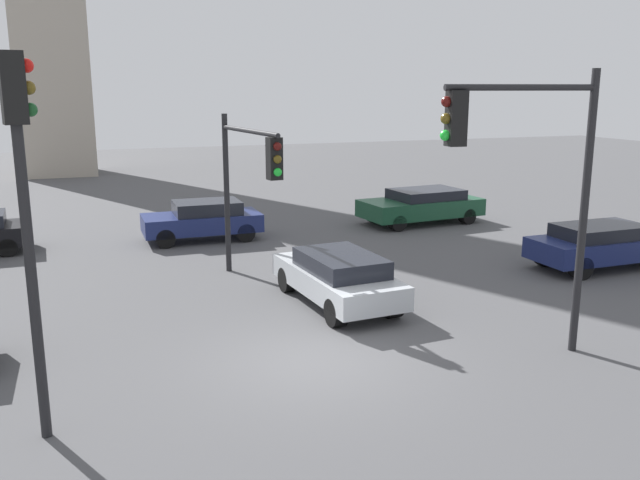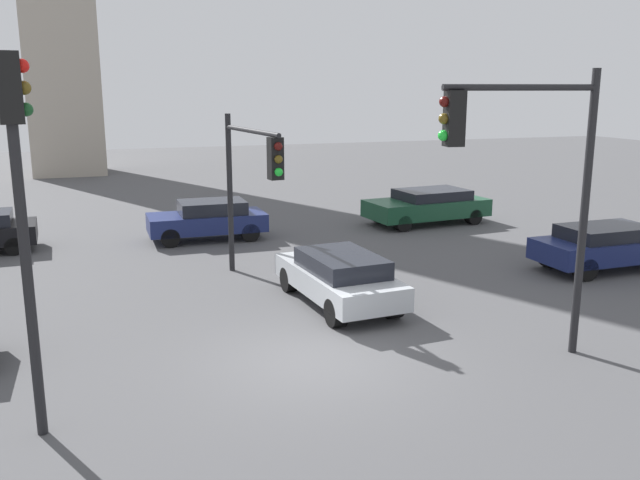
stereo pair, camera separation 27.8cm
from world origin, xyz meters
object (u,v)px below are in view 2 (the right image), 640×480
(car_2, at_px, (208,219))
(traffic_light_0, at_px, (19,180))
(traffic_light_1, at_px, (525,161))
(car_0, at_px, (610,245))
(traffic_light_2, at_px, (251,169))
(car_3, at_px, (339,277))
(car_1, at_px, (428,205))

(car_2, bearing_deg, traffic_light_0, 69.68)
(traffic_light_1, xyz_separation_m, car_0, (6.70, 4.80, -3.21))
(traffic_light_2, xyz_separation_m, car_3, (1.65, -2.13, -2.50))
(traffic_light_2, distance_m, car_0, 10.84)
(car_2, bearing_deg, car_0, 143.62)
(traffic_light_0, distance_m, car_3, 8.65)
(car_0, distance_m, car_2, 13.17)
(car_0, height_order, car_2, car_2)
(traffic_light_0, height_order, car_1, traffic_light_0)
(car_1, bearing_deg, car_3, 45.27)
(traffic_light_0, bearing_deg, car_1, 32.86)
(traffic_light_1, xyz_separation_m, traffic_light_2, (-3.73, 6.43, -0.72))
(traffic_light_0, height_order, car_2, traffic_light_0)
(traffic_light_1, relative_size, traffic_light_2, 1.23)
(traffic_light_1, bearing_deg, car_2, -66.34)
(traffic_light_0, xyz_separation_m, car_2, (4.87, 12.86, -3.25))
(car_2, height_order, car_3, car_2)
(traffic_light_2, distance_m, car_2, 6.73)
(car_1, bearing_deg, car_0, 97.81)
(traffic_light_1, height_order, car_1, traffic_light_1)
(traffic_light_0, bearing_deg, car_3, 23.35)
(car_2, relative_size, car_3, 0.92)
(traffic_light_0, xyz_separation_m, car_1, (13.59, 12.89, -3.26))
(car_1, xyz_separation_m, car_3, (-6.95, -8.41, -0.02))
(traffic_light_2, bearing_deg, car_1, 120.35)
(car_0, height_order, car_3, car_0)
(car_0, xyz_separation_m, car_3, (-8.77, -0.50, -0.01))
(traffic_light_2, distance_m, car_1, 10.94)
(car_0, relative_size, car_1, 0.94)
(car_1, relative_size, car_3, 1.11)
(car_0, distance_m, car_1, 8.12)
(car_3, bearing_deg, car_2, 7.73)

